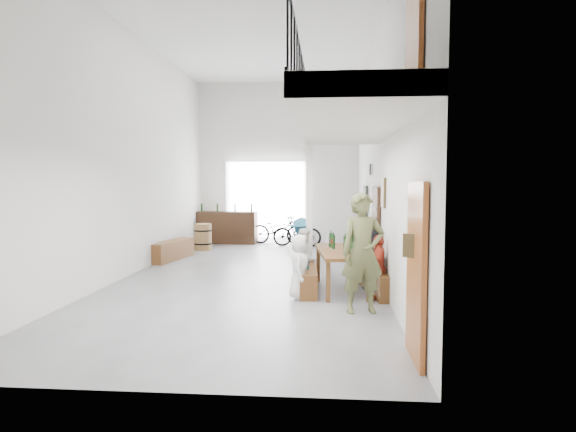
# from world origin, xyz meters

# --- Properties ---
(floor) EXTENTS (12.00, 12.00, 0.00)m
(floor) POSITION_xyz_m (0.00, 0.00, 0.00)
(floor) COLOR #606062
(floor) RESTS_ON ground
(room_walls) EXTENTS (12.00, 12.00, 12.00)m
(room_walls) POSITION_xyz_m (0.00, 0.00, 3.55)
(room_walls) COLOR white
(room_walls) RESTS_ON ground
(gateway_portal) EXTENTS (2.80, 0.08, 2.80)m
(gateway_portal) POSITION_xyz_m (-0.40, 5.94, 1.40)
(gateway_portal) COLOR white
(gateway_portal) RESTS_ON ground
(right_wall_decor) EXTENTS (0.07, 8.28, 5.07)m
(right_wall_decor) POSITION_xyz_m (2.70, -1.87, 1.74)
(right_wall_decor) COLOR #9B4D1D
(right_wall_decor) RESTS_ON ground
(balcony) EXTENTS (1.52, 5.62, 4.00)m
(balcony) POSITION_xyz_m (1.98, -3.13, 2.96)
(balcony) COLOR white
(balcony) RESTS_ON ground
(tasting_table) EXTENTS (1.08, 2.16, 0.79)m
(tasting_table) POSITION_xyz_m (1.95, -1.31, 0.71)
(tasting_table) COLOR brown
(tasting_table) RESTS_ON ground
(bench_inner) EXTENTS (0.39, 1.98, 0.45)m
(bench_inner) POSITION_xyz_m (1.32, -1.24, 0.23)
(bench_inner) COLOR brown
(bench_inner) RESTS_ON ground
(bench_wall) EXTENTS (0.56, 2.06, 0.47)m
(bench_wall) POSITION_xyz_m (2.56, -1.28, 0.23)
(bench_wall) COLOR brown
(bench_wall) RESTS_ON ground
(tableware) EXTENTS (0.66, 1.04, 0.35)m
(tableware) POSITION_xyz_m (1.95, -1.30, 0.93)
(tableware) COLOR black
(tableware) RESTS_ON tasting_table
(side_bench) EXTENTS (0.74, 1.88, 0.52)m
(side_bench) POSITION_xyz_m (-2.50, 2.08, 0.26)
(side_bench) COLOR brown
(side_bench) RESTS_ON ground
(oak_barrel) EXTENTS (0.55, 0.55, 0.81)m
(oak_barrel) POSITION_xyz_m (-2.14, 3.99, 0.41)
(oak_barrel) COLOR #9A7040
(oak_barrel) RESTS_ON ground
(serving_counter) EXTENTS (2.09, 0.67, 1.09)m
(serving_counter) POSITION_xyz_m (-1.75, 5.65, 0.55)
(serving_counter) COLOR #3D2215
(serving_counter) RESTS_ON ground
(counter_bottles) EXTENTS (1.82, 0.22, 0.28)m
(counter_bottles) POSITION_xyz_m (-1.75, 5.65, 1.23)
(counter_bottles) COLOR black
(counter_bottles) RESTS_ON serving_counter
(guest_left_a) EXTENTS (0.39, 0.58, 1.16)m
(guest_left_a) POSITION_xyz_m (1.18, -2.03, 0.58)
(guest_left_a) COLOR white
(guest_left_a) RESTS_ON ground
(guest_left_b) EXTENTS (0.39, 0.45, 1.06)m
(guest_left_b) POSITION_xyz_m (1.23, -1.55, 0.53)
(guest_left_b) COLOR teal
(guest_left_b) RESTS_ON ground
(guest_left_c) EXTENTS (0.53, 0.63, 1.17)m
(guest_left_c) POSITION_xyz_m (1.23, -0.85, 0.58)
(guest_left_c) COLOR white
(guest_left_c) RESTS_ON ground
(guest_left_d) EXTENTS (0.61, 0.92, 1.34)m
(guest_left_d) POSITION_xyz_m (1.13, -0.32, 0.67)
(guest_left_d) COLOR teal
(guest_left_d) RESTS_ON ground
(guest_right_a) EXTENTS (0.39, 0.71, 1.15)m
(guest_right_a) POSITION_xyz_m (2.60, -1.90, 0.58)
(guest_right_a) COLOR #B9361F
(guest_right_a) RESTS_ON ground
(guest_right_b) EXTENTS (0.66, 1.19, 1.22)m
(guest_right_b) POSITION_xyz_m (2.54, -1.31, 0.61)
(guest_right_b) COLOR black
(guest_right_b) RESTS_ON ground
(guest_right_c) EXTENTS (0.41, 0.59, 1.14)m
(guest_right_c) POSITION_xyz_m (2.52, -0.52, 0.57)
(guest_right_c) COLOR white
(guest_right_c) RESTS_ON ground
(host_standing) EXTENTS (0.79, 0.60, 1.93)m
(host_standing) POSITION_xyz_m (2.24, -2.84, 0.96)
(host_standing) COLOR brown
(host_standing) RESTS_ON ground
(potted_plant) EXTENTS (0.53, 0.50, 0.47)m
(potted_plant) POSITION_xyz_m (2.45, 0.97, 0.23)
(potted_plant) COLOR #184818
(potted_plant) RESTS_ON ground
(bicycle_near) EXTENTS (2.01, 1.08, 1.01)m
(bicycle_near) POSITION_xyz_m (0.03, 5.57, 0.50)
(bicycle_near) COLOR black
(bicycle_near) RESTS_ON ground
(bicycle_far) EXTENTS (1.65, 0.66, 0.96)m
(bicycle_far) POSITION_xyz_m (0.71, 4.99, 0.48)
(bicycle_far) COLOR black
(bicycle_far) RESTS_ON ground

